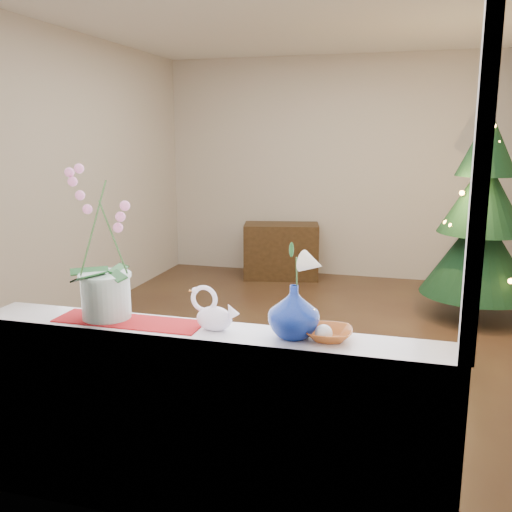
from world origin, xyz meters
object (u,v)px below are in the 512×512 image
Objects in this scene: orchid_pot at (103,244)px; swan at (214,309)px; paperweight at (324,333)px; xmas_tree at (482,217)px; blue_vase at (294,308)px; side_table at (281,251)px; amber_dish at (328,335)px.

swan is (0.54, -0.01, -0.26)m from orchid_pot.
paperweight is 0.04× the size of xmas_tree.
paperweight is at bearing -9.85° from blue_vase.
paperweight is at bearing -25.87° from swan.
blue_vase is 0.29× the size of side_table.
orchid_pot reaches higher than paperweight.
xmas_tree is (1.45, 3.53, -0.02)m from swan.
xmas_tree is at bearing 74.92° from amber_dish.
xmas_tree is (0.96, 3.55, 0.04)m from paperweight.
amber_dish is at bearing -87.03° from side_table.
side_table is (-1.23, 4.53, -0.62)m from paperweight.
swan is at bearing -93.19° from side_table.
blue_vase reaches higher than amber_dish.
xmas_tree is 2.49m from side_table.
blue_vase is at bearing -107.27° from xmas_tree.
xmas_tree reaches higher than side_table.
swan is at bearing -178.48° from amber_dish.
xmas_tree reaches higher than orchid_pot.
amber_dish is at bearing -105.08° from xmas_tree.
orchid_pot is at bearing -179.88° from amber_dish.
orchid_pot is 0.92m from blue_vase.
blue_vase reaches higher than swan.
side_table is at bearing 105.53° from amber_dish.
side_table is at bearing 103.73° from blue_vase.
amber_dish is at bearing 0.12° from orchid_pot.
swan is 0.36m from blue_vase.
paperweight is at bearing -1.69° from orchid_pot.
blue_vase reaches higher than paperweight.
xmas_tree is 2.19× the size of side_table.
swan is 0.85× the size of blue_vase.
blue_vase is at bearing -22.99° from swan.
swan is 1.29× the size of amber_dish.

